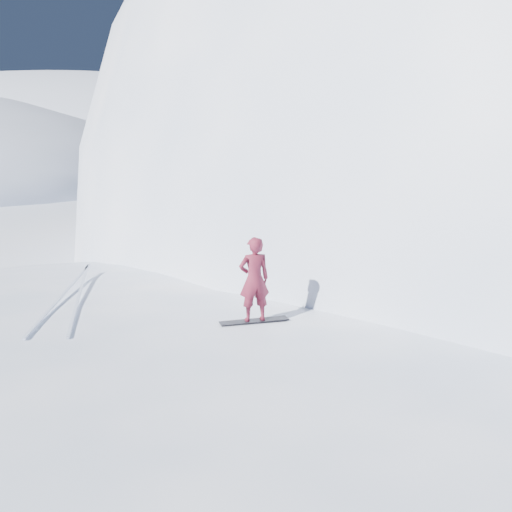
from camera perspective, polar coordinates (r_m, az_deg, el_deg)
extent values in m
ellipsoid|color=white|center=(11.65, -5.68, -18.96)|extent=(36.00, 28.00, 4.80)
ellipsoid|color=white|center=(28.57, 17.31, -0.63)|extent=(28.00, 24.00, 18.00)
ellipsoid|color=white|center=(124.50, -18.14, 8.68)|extent=(140.00, 90.00, 36.00)
ellipsoid|color=white|center=(14.89, -15.88, -12.17)|extent=(7.00, 6.30, 1.00)
ellipsoid|color=white|center=(13.24, 22.84, -15.87)|extent=(4.00, 3.60, 0.60)
cube|color=black|center=(11.25, -0.18, -6.50)|extent=(1.38, 0.67, 0.02)
imported|color=maroon|center=(11.01, -0.18, -2.34)|extent=(0.70, 0.57, 1.66)
cube|color=silver|center=(13.89, -18.65, -3.50)|extent=(0.80, 5.96, 0.04)
cube|color=silver|center=(13.77, -17.23, -3.54)|extent=(1.60, 5.81, 0.04)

